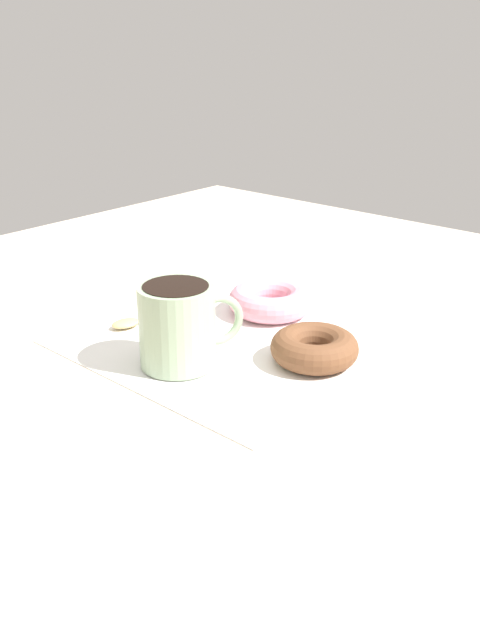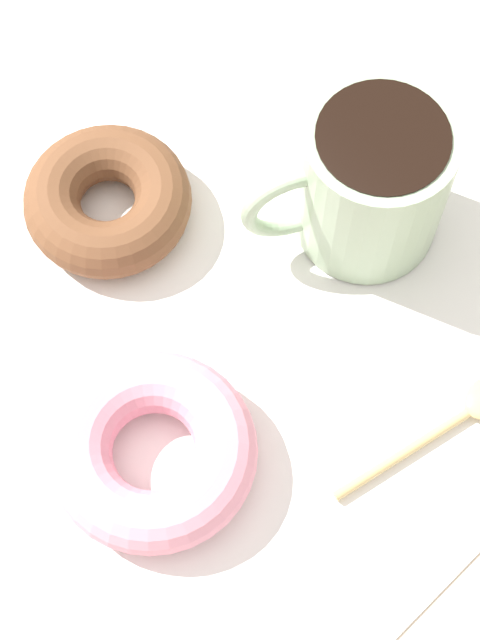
{
  "view_description": "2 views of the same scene",
  "coord_description": "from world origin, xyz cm",
  "px_view_note": "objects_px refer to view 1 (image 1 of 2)",
  "views": [
    {
      "loc": [
        -60.55,
        -51.48,
        34.18
      ],
      "look_at": [
        -2.35,
        -1.05,
        2.3
      ],
      "focal_mm": 40.0,
      "sensor_mm": 36.0,
      "label": 1
    },
    {
      "loc": [
        13.5,
        14.9,
        55.07
      ],
      "look_at": [
        -2.35,
        -1.05,
        2.3
      ],
      "focal_mm": 60.0,
      "sensor_mm": 36.0,
      "label": 2
    }
  ],
  "objects_px": {
    "donut_near_cup": "(271,300)",
    "spoon": "(137,321)",
    "coffee_cup": "(179,324)",
    "donut_far": "(314,348)"
  },
  "relations": [
    {
      "from": "coffee_cup",
      "to": "donut_far",
      "type": "height_order",
      "value": "coffee_cup"
    },
    {
      "from": "coffee_cup",
      "to": "donut_far",
      "type": "xyz_separation_m",
      "value": [
        0.1,
        -0.11,
        -0.03
      ]
    },
    {
      "from": "donut_near_cup",
      "to": "donut_far",
      "type": "relative_size",
      "value": 1.12
    },
    {
      "from": "coffee_cup",
      "to": "donut_far",
      "type": "relative_size",
      "value": 1.14
    },
    {
      "from": "donut_far",
      "to": "spoon",
      "type": "bearing_deg",
      "value": 103.81
    },
    {
      "from": "coffee_cup",
      "to": "donut_near_cup",
      "type": "xyz_separation_m",
      "value": [
        0.18,
        0.02,
        -0.03
      ]
    },
    {
      "from": "donut_near_cup",
      "to": "coffee_cup",
      "type": "bearing_deg",
      "value": -173.81
    },
    {
      "from": "donut_near_cup",
      "to": "spoon",
      "type": "distance_m",
      "value": 0.17
    },
    {
      "from": "coffee_cup",
      "to": "donut_near_cup",
      "type": "height_order",
      "value": "coffee_cup"
    },
    {
      "from": "coffee_cup",
      "to": "donut_near_cup",
      "type": "distance_m",
      "value": 0.18
    }
  ]
}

